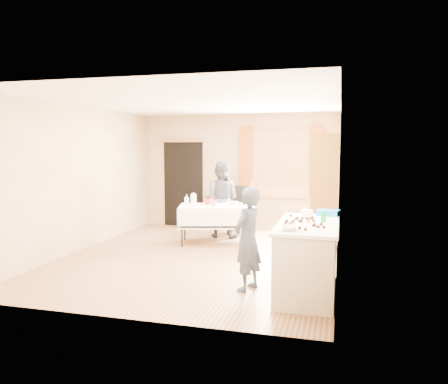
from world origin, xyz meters
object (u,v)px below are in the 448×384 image
(party_table, at_px, (217,221))
(woman, at_px, (221,199))
(counter, at_px, (307,258))
(chair, at_px, (238,220))
(cabinet, at_px, (324,191))
(girl, at_px, (248,239))

(party_table, relative_size, woman, 1.01)
(woman, bearing_deg, party_table, 100.70)
(counter, distance_m, woman, 3.70)
(counter, height_order, chair, chair)
(cabinet, distance_m, woman, 2.17)
(cabinet, bearing_deg, chair, 154.67)
(girl, bearing_deg, counter, 116.27)
(party_table, bearing_deg, counter, -67.05)
(chair, relative_size, woman, 0.66)
(cabinet, xyz_separation_m, counter, (-0.10, -2.61, -0.61))
(party_table, distance_m, woman, 0.72)
(cabinet, bearing_deg, woman, 167.17)
(cabinet, relative_size, girl, 1.56)
(party_table, height_order, chair, chair)
(party_table, bearing_deg, chair, 64.24)
(party_table, bearing_deg, cabinet, -10.48)
(party_table, distance_m, chair, 1.04)
(girl, bearing_deg, woman, -139.37)
(cabinet, relative_size, party_table, 1.32)
(party_table, distance_m, girl, 2.80)
(party_table, xyz_separation_m, girl, (1.15, -2.55, 0.23))
(girl, distance_m, woman, 3.42)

